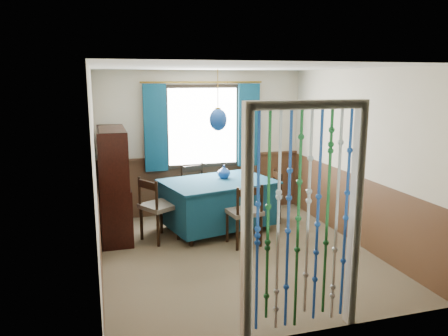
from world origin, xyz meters
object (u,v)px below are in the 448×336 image
object	(u,v)px
sideboard	(114,199)
vase_sideboard	(116,174)
chair_right	(269,195)
pendant_lamp	(218,120)
vase_table	(224,172)
chair_far	(196,190)
chair_near	(245,213)
dining_table	(218,202)
chair_left	(158,207)
bowl_shelf	(117,164)

from	to	relation	value
sideboard	vase_sideboard	world-z (taller)	sideboard
chair_right	vase_sideboard	size ratio (longest dim) A/B	4.97
pendant_lamp	vase_table	xyz separation A→B (m)	(0.14, 0.15, -0.85)
chair_right	vase_sideboard	world-z (taller)	vase_sideboard
chair_far	vase_sideboard	bearing A→B (deg)	-2.00
chair_far	pendant_lamp	world-z (taller)	pendant_lamp
pendant_lamp	chair_near	bearing A→B (deg)	-75.48
chair_near	chair_right	xyz separation A→B (m)	(0.73, 0.90, -0.03)
dining_table	vase_table	distance (m)	0.48
dining_table	chair_far	world-z (taller)	chair_far
chair_near	sideboard	bearing A→B (deg)	144.87
chair_left	vase_sideboard	xyz separation A→B (m)	(-0.54, 0.63, 0.40)
bowl_shelf	vase_sideboard	distance (m)	0.51
pendant_lamp	vase_table	distance (m)	0.88
bowl_shelf	vase_table	bearing A→B (deg)	5.61
dining_table	chair_left	size ratio (longest dim) A/B	1.95
chair_far	chair_left	world-z (taller)	chair_left
chair_left	dining_table	bearing A→B (deg)	70.77
chair_near	pendant_lamp	world-z (taller)	pendant_lamp
chair_left	chair_right	size ratio (longest dim) A/B	1.12
chair_far	bowl_shelf	world-z (taller)	bowl_shelf
vase_table	bowl_shelf	bearing A→B (deg)	-174.39
dining_table	chair_right	distance (m)	0.94
bowl_shelf	vase_sideboard	bearing A→B (deg)	90.00
chair_far	vase_table	size ratio (longest dim) A/B	4.75
sideboard	pendant_lamp	xyz separation A→B (m)	(1.58, -0.19, 1.17)
chair_left	pendant_lamp	world-z (taller)	pendant_lamp
pendant_lamp	vase_table	bearing A→B (deg)	48.11
chair_near	sideboard	xyz separation A→B (m)	(-1.77, 0.93, 0.09)
vase_sideboard	chair_far	bearing A→B (deg)	10.21
chair_far	vase_sideboard	world-z (taller)	vase_sideboard
chair_near	vase_sideboard	bearing A→B (deg)	138.15
sideboard	dining_table	bearing A→B (deg)	-6.84
dining_table	chair_left	world-z (taller)	chair_left
vase_table	vase_sideboard	xyz separation A→B (m)	(-1.65, 0.28, 0.01)
vase_table	vase_sideboard	bearing A→B (deg)	170.32
chair_near	vase_table	size ratio (longest dim) A/B	4.69
dining_table	chair_far	distance (m)	0.70
chair_near	chair_left	distance (m)	1.29
chair_left	chair_right	bearing A→B (deg)	70.01
chair_right	sideboard	distance (m)	2.50
chair_right	pendant_lamp	xyz separation A→B (m)	(-0.92, -0.16, 1.29)
bowl_shelf	chair_far	bearing A→B (deg)	27.40
pendant_lamp	bowl_shelf	xyz separation A→B (m)	(-1.52, -0.01, -0.60)
dining_table	sideboard	distance (m)	1.59
dining_table	vase_sideboard	distance (m)	1.64
pendant_lamp	sideboard	bearing A→B (deg)	173.03
chair_near	pendant_lamp	distance (m)	1.48
chair_right	vase_sideboard	bearing A→B (deg)	87.07
vase_sideboard	dining_table	bearing A→B (deg)	-16.01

